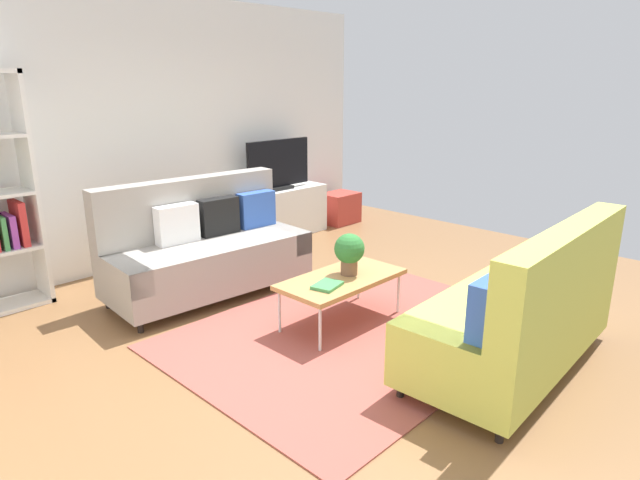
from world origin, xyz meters
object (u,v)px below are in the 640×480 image
Objects in this scene: tv_console at (279,213)px; potted_plant at (349,251)px; vase_0 at (240,188)px; tv at (278,165)px; bottle_0 at (254,188)px; couch_green at (520,313)px; table_book_0 at (327,285)px; couch_beige at (205,248)px; storage_trunk at (340,208)px; bottle_1 at (260,184)px; coffee_table at (342,280)px.

potted_plant is (-1.34, -2.40, 0.31)m from tv_console.
tv is at bearing -6.88° from vase_0.
couch_green is at bearing -100.53° from bottle_0.
bottle_0 reaches higher than table_book_0.
couch_beige is 1.01× the size of couch_green.
tv is 1.32m from storage_trunk.
table_book_0 is at bearing -119.13° from bottle_1.
couch_green is 4.00m from tv.
couch_beige is at bearing -145.78° from bottle_0.
couch_beige is 1.68m from bottle_0.
table_book_0 is at bearing -117.11° from bottle_0.
vase_0 is at bearing 160.49° from bottle_1.
tv is 2.75m from potted_plant.
coffee_table is 0.26m from table_book_0.
table_book_0 is 1.04× the size of bottle_1.
bottle_0 is (-0.44, -0.02, -0.23)m from tv.
coffee_table is at bearing -120.99° from tv.
tv reaches higher than bottle_1.
vase_0 reaches higher than tv_console.
vase_0 reaches higher than bottle_0.
couch_green is 1.45m from coffee_table.
bottle_1 reaches higher than table_book_0.
table_book_0 is at bearing 109.46° from couch_green.
vase_0 is at bearing -136.22° from couch_beige.
couch_beige and couch_green have the same top height.
couch_beige is 11.67× the size of bottle_0.
couch_green reaches higher than bottle_1.
storage_trunk is (2.53, 2.30, -0.17)m from coffee_table.
tv is (1.43, 2.38, 0.56)m from coffee_table.
tv_console is at bearing 55.76° from table_book_0.
tv is 2.80× the size of potted_plant.
table_book_0 is (-0.34, -0.07, -0.19)m from potted_plant.
tv_console is 0.60m from bottle_0.
tv_console is at bearing 59.22° from coffee_table.
tv reaches higher than coffee_table.
couch_beige reaches higher than storage_trunk.
storage_trunk is (2.91, 0.87, -0.23)m from couch_beige.
couch_green is 1.38× the size of tv_console.
coffee_table is at bearing 99.22° from couch_green.
bottle_1 is at bearing 177.59° from storage_trunk.
coffee_table is 4.58× the size of table_book_0.
vase_0 is (-0.58, 0.05, 0.41)m from tv_console.
coffee_table is 6.06× the size of vase_0.
coffee_table is 2.12× the size of storage_trunk.
potted_plant is at bearing -113.18° from bottle_1.
bottle_1 reaches higher than storage_trunk.
storage_trunk is 1.62m from bottle_0.
couch_beige is 5.48× the size of potted_plant.
potted_plant is at bearing -119.32° from tv.
bottle_1 is at bearing 64.95° from coffee_table.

